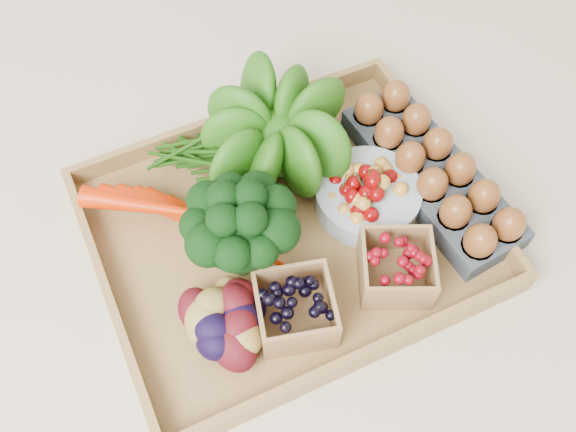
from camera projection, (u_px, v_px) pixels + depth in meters
name	position (u px, v px, depth m)	size (l,w,h in m)	color
ground	(288.00, 236.00, 0.96)	(4.00, 4.00, 0.00)	beige
tray	(288.00, 234.00, 0.96)	(0.55, 0.45, 0.01)	olive
carrots	(196.00, 219.00, 0.93)	(0.22, 0.16, 0.05)	red
lettuce	(276.00, 128.00, 0.95)	(0.16, 0.16, 0.16)	#204B0B
broccoli	(241.00, 241.00, 0.87)	(0.16, 0.16, 0.12)	black
cherry_bowl	(368.00, 196.00, 0.96)	(0.16, 0.16, 0.04)	#8C9EA5
egg_carton	(431.00, 176.00, 0.98)	(0.11, 0.33, 0.04)	#373C46
potatoes	(225.00, 315.00, 0.84)	(0.15, 0.15, 0.09)	#3D090F
punnet_blackberry	(295.00, 309.00, 0.85)	(0.10, 0.10, 0.07)	black
punnet_raspberry	(396.00, 267.00, 0.88)	(0.10, 0.10, 0.07)	#65040E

